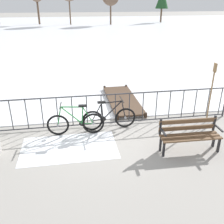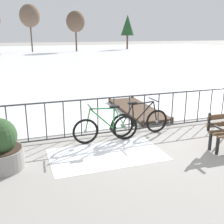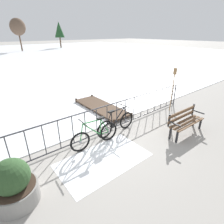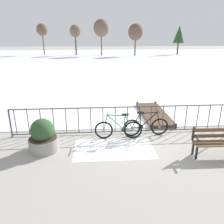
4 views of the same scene
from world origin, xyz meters
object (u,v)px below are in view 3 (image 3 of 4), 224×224
object	(u,v)px
bicycle_near_railing	(95,135)
planter_with_shrub	(14,185)
park_bench	(185,120)
oar_upright	(173,87)
bicycle_second	(116,124)

from	to	relation	value
bicycle_near_railing	planter_with_shrub	xyz separation A→B (m)	(-2.50, -0.67, 0.10)
bicycle_near_railing	planter_with_shrub	distance (m)	2.59
park_bench	bicycle_near_railing	bearing A→B (deg)	155.22
bicycle_near_railing	planter_with_shrub	size ratio (longest dim) A/B	1.59
park_bench	planter_with_shrub	world-z (taller)	planter_with_shrub
bicycle_near_railing	oar_upright	size ratio (longest dim) A/B	0.86
bicycle_near_railing	park_bench	bearing A→B (deg)	-24.78
bicycle_second	planter_with_shrub	distance (m)	3.63
park_bench	planter_with_shrub	size ratio (longest dim) A/B	1.50
oar_upright	bicycle_near_railing	bearing A→B (deg)	-178.28
bicycle_second	oar_upright	xyz separation A→B (m)	(3.29, -0.05, 0.77)
bicycle_near_railing	park_bench	distance (m)	3.26
bicycle_second	planter_with_shrub	world-z (taller)	planter_with_shrub
bicycle_near_railing	bicycle_second	world-z (taller)	same
bicycle_near_railing	bicycle_second	size ratio (longest dim) A/B	1.00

